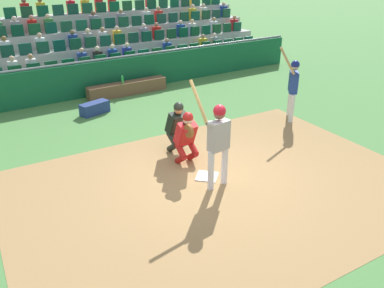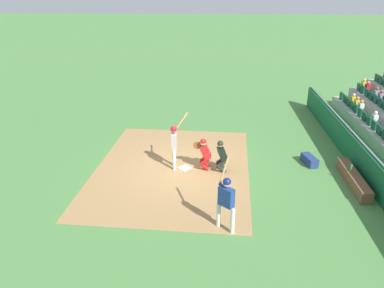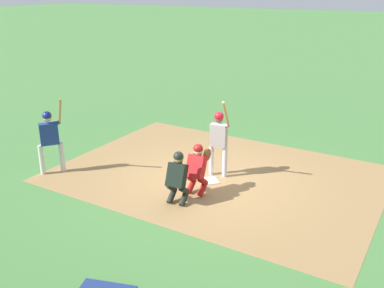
% 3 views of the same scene
% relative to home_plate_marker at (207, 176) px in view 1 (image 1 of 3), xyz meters
% --- Properties ---
extents(ground_plane, '(160.00, 160.00, 0.00)m').
position_rel_home_plate_marker_xyz_m(ground_plane, '(0.00, 0.00, -0.02)').
color(ground_plane, '#4B8240').
extents(infield_dirt_patch, '(8.67, 6.44, 0.01)m').
position_rel_home_plate_marker_xyz_m(infield_dirt_patch, '(0.00, 0.50, -0.01)').
color(infield_dirt_patch, '#A17B4C').
rests_on(infield_dirt_patch, ground_plane).
extents(home_plate_marker, '(0.62, 0.62, 0.02)m').
position_rel_home_plate_marker_xyz_m(home_plate_marker, '(0.00, 0.00, 0.00)').
color(home_plate_marker, white).
rests_on(home_plate_marker, infield_dirt_patch).
extents(batter_at_plate, '(0.63, 0.67, 2.22)m').
position_rel_home_plate_marker_xyz_m(batter_at_plate, '(0.05, 0.42, 1.10)').
color(batter_at_plate, silver).
rests_on(batter_at_plate, ground_plane).
extents(catcher_crouching, '(0.46, 0.71, 1.29)m').
position_rel_home_plate_marker_xyz_m(catcher_crouching, '(0.04, -0.76, 0.70)').
color(catcher_crouching, '#AC1916').
rests_on(catcher_crouching, ground_plane).
extents(home_plate_umpire, '(0.49, 0.48, 1.30)m').
position_rel_home_plate_marker_xyz_m(home_plate_umpire, '(-0.13, -1.44, 0.69)').
color(home_plate_umpire, black).
rests_on(home_plate_umpire, ground_plane).
extents(dugout_wall, '(17.41, 0.24, 1.23)m').
position_rel_home_plate_marker_xyz_m(dugout_wall, '(0.00, -6.80, 0.57)').
color(dugout_wall, '#125833').
rests_on(dugout_wall, ground_plane).
extents(dugout_bench, '(2.85, 0.40, 0.44)m').
position_rel_home_plate_marker_xyz_m(dugout_bench, '(-0.99, -6.25, 0.20)').
color(dugout_bench, brown).
rests_on(dugout_bench, ground_plane).
extents(water_bottle_on_bench, '(0.07, 0.07, 0.26)m').
position_rel_home_plate_marker_xyz_m(water_bottle_on_bench, '(-0.79, -6.18, 0.55)').
color(water_bottle_on_bench, green).
rests_on(water_bottle_on_bench, dugout_bench).
extents(equipment_duffel_bag, '(0.95, 0.58, 0.36)m').
position_rel_home_plate_marker_xyz_m(equipment_duffel_bag, '(0.66, -5.04, 0.16)').
color(equipment_duffel_bag, navy).
rests_on(equipment_duffel_bag, ground_plane).
extents(on_deck_batter, '(0.89, 0.59, 2.17)m').
position_rel_home_plate_marker_xyz_m(on_deck_batter, '(-4.01, -1.50, 1.06)').
color(on_deck_batter, silver).
rests_on(on_deck_batter, ground_plane).
extents(bleacher_stand, '(18.01, 3.62, 2.89)m').
position_rel_home_plate_marker_xyz_m(bleacher_stand, '(0.02, -10.47, 0.85)').
color(bleacher_stand, '#A5A79E').
rests_on(bleacher_stand, ground_plane).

